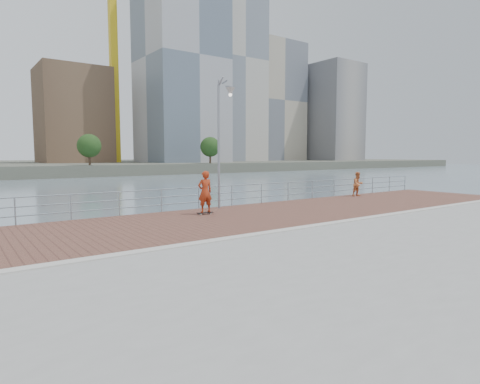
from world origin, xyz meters
TOP-DOWN VIEW (x-y plane):
  - water at (0.00, 0.00)m, footprint 400.00×400.00m
  - seawall at (0.00, -5.00)m, footprint 40.00×24.00m
  - brick_lane at (0.00, 3.60)m, footprint 40.00×6.80m
  - curb at (0.00, 0.00)m, footprint 40.00×0.40m
  - guardrail at (0.00, 7.00)m, footprint 39.06×0.06m
  - street_lamp at (1.93, 6.04)m, footprint 0.46×1.33m
  - skateboard at (0.26, 5.08)m, footprint 0.80×0.26m
  - skateboarder at (0.26, 5.08)m, footprint 0.73×0.51m
  - bystander at (12.59, 6.10)m, footprint 0.87×0.73m
  - tower_crane at (27.36, 104.00)m, footprint 47.00×2.00m
  - skyline at (30.92, 104.28)m, footprint 233.00×41.00m

SIDE VIEW (x-z plane):
  - water at x=0.00m, z-range -2.00..-2.00m
  - seawall at x=0.00m, z-range -2.00..0.00m
  - brick_lane at x=0.00m, z-range 0.00..0.02m
  - curb at x=0.00m, z-range 0.00..0.06m
  - skateboard at x=0.26m, z-range 0.05..0.14m
  - guardrail at x=0.00m, z-range 0.13..1.25m
  - bystander at x=12.59m, z-range 0.02..1.62m
  - skateboarder at x=0.26m, z-range 0.10..2.02m
  - street_lamp at x=1.93m, z-range 1.32..7.59m
  - skyline at x=30.92m, z-range -9.73..59.18m
  - tower_crane at x=27.36m, z-range 8.15..58.85m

